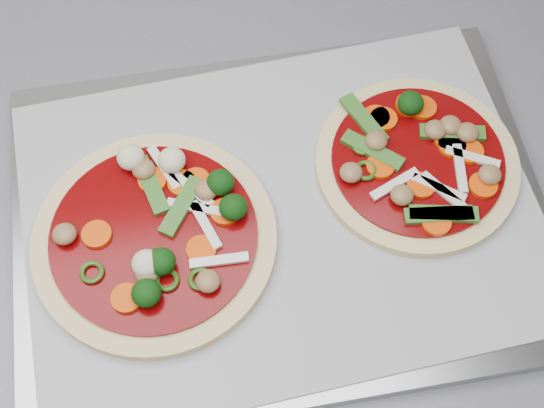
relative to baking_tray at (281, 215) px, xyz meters
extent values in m
cube|color=beige|center=(-0.01, 0.08, -0.48)|extent=(3.60, 0.60, 0.86)
cube|color=slate|center=(-0.01, 0.08, -0.03)|extent=(3.60, 0.60, 0.04)
cube|color=gray|center=(0.00, 0.00, 0.00)|extent=(0.47, 0.35, 0.01)
cube|color=#939499|center=(0.00, 0.00, 0.01)|extent=(0.46, 0.35, 0.00)
cylinder|color=#E2C384|center=(-0.11, -0.02, 0.02)|extent=(0.23, 0.23, 0.01)
cylinder|color=#670606|center=(-0.11, -0.02, 0.02)|extent=(0.19, 0.19, 0.00)
cylinder|color=#EA3400|center=(-0.05, 0.00, 0.03)|extent=(0.03, 0.03, 0.00)
ellipsoid|color=olive|center=(-0.06, 0.02, 0.03)|extent=(0.03, 0.03, 0.01)
cylinder|color=#EA3400|center=(-0.13, -0.07, 0.03)|extent=(0.03, 0.03, 0.00)
ellipsoid|color=beige|center=(-0.12, 0.06, 0.03)|extent=(0.03, 0.03, 0.02)
ellipsoid|color=#0D360B|center=(-0.05, 0.02, 0.03)|extent=(0.03, 0.03, 0.02)
cube|color=beige|center=(-0.07, 0.02, 0.03)|extent=(0.04, 0.04, 0.00)
cube|color=beige|center=(-0.09, 0.05, 0.03)|extent=(0.03, 0.05, 0.00)
ellipsoid|color=beige|center=(-0.12, -0.04, 0.03)|extent=(0.03, 0.03, 0.02)
ellipsoid|color=#0D360B|center=(-0.10, -0.04, 0.03)|extent=(0.03, 0.03, 0.02)
cube|color=beige|center=(-0.07, -0.01, 0.03)|extent=(0.02, 0.05, 0.00)
cube|color=beige|center=(-0.06, -0.05, 0.03)|extent=(0.05, 0.01, 0.00)
ellipsoid|color=olive|center=(-0.11, 0.04, 0.03)|extent=(0.03, 0.03, 0.01)
ellipsoid|color=beige|center=(-0.09, 0.05, 0.03)|extent=(0.03, 0.03, 0.02)
ellipsoid|color=#0D360B|center=(-0.12, -0.07, 0.03)|extent=(0.03, 0.03, 0.02)
cylinder|color=#EA3400|center=(-0.08, 0.03, 0.03)|extent=(0.03, 0.03, 0.00)
cylinder|color=#EA3400|center=(-0.07, -0.04, 0.03)|extent=(0.03, 0.03, 0.00)
ellipsoid|color=#0D360B|center=(-0.04, 0.00, 0.03)|extent=(0.03, 0.03, 0.02)
cube|color=beige|center=(-0.07, 0.00, 0.03)|extent=(0.05, 0.02, 0.00)
torus|color=#25480F|center=(-0.16, -0.04, 0.03)|extent=(0.03, 0.03, 0.00)
cube|color=#3F7129|center=(-0.11, 0.03, 0.03)|extent=(0.03, 0.06, 0.00)
torus|color=#25480F|center=(-0.10, -0.06, 0.03)|extent=(0.03, 0.03, 0.00)
ellipsoid|color=olive|center=(-0.12, -0.05, 0.03)|extent=(0.02, 0.02, 0.01)
cylinder|color=#EA3400|center=(-0.07, 0.03, 0.03)|extent=(0.03, 0.03, 0.00)
cylinder|color=#EA3400|center=(-0.16, -0.01, 0.03)|extent=(0.03, 0.03, 0.00)
cube|color=#3F7129|center=(-0.08, 0.01, 0.03)|extent=(0.04, 0.06, 0.00)
ellipsoid|color=olive|center=(-0.18, -0.01, 0.03)|extent=(0.03, 0.03, 0.01)
ellipsoid|color=olive|center=(-0.07, -0.07, 0.03)|extent=(0.03, 0.03, 0.01)
torus|color=#25480F|center=(-0.07, -0.06, 0.03)|extent=(0.03, 0.03, 0.00)
cylinder|color=#EA3400|center=(-0.11, 0.04, 0.03)|extent=(0.03, 0.03, 0.00)
cylinder|color=#E2C384|center=(0.13, 0.03, 0.01)|extent=(0.21, 0.21, 0.01)
cylinder|color=#670606|center=(0.13, 0.03, 0.02)|extent=(0.18, 0.18, 0.00)
cylinder|color=#EA3400|center=(0.14, 0.08, 0.02)|extent=(0.03, 0.03, 0.00)
cube|color=beige|center=(0.14, -0.01, 0.03)|extent=(0.03, 0.04, 0.00)
cylinder|color=#EA3400|center=(0.09, 0.02, 0.02)|extent=(0.04, 0.04, 0.00)
ellipsoid|color=olive|center=(0.17, 0.04, 0.03)|extent=(0.03, 0.03, 0.01)
cylinder|color=#EA3400|center=(0.10, 0.07, 0.02)|extent=(0.03, 0.03, 0.00)
ellipsoid|color=olive|center=(0.16, 0.05, 0.03)|extent=(0.03, 0.03, 0.01)
ellipsoid|color=olive|center=(0.10, -0.01, 0.03)|extent=(0.03, 0.03, 0.01)
cylinder|color=#EA3400|center=(0.10, 0.07, 0.02)|extent=(0.03, 0.03, 0.00)
ellipsoid|color=olive|center=(0.09, 0.05, 0.03)|extent=(0.02, 0.02, 0.01)
cube|color=beige|center=(0.14, -0.01, 0.03)|extent=(0.04, 0.03, 0.00)
cylinder|color=#EA3400|center=(0.12, 0.00, 0.02)|extent=(0.03, 0.03, 0.00)
ellipsoid|color=olive|center=(0.18, 0.00, 0.03)|extent=(0.02, 0.02, 0.01)
cylinder|color=#EA3400|center=(0.13, 0.08, 0.02)|extent=(0.04, 0.04, 0.00)
cylinder|color=#EA3400|center=(0.17, 0.03, 0.02)|extent=(0.03, 0.03, 0.00)
cube|color=beige|center=(0.17, 0.02, 0.03)|extent=(0.05, 0.03, 0.00)
cube|color=#3F7129|center=(0.13, -0.03, 0.03)|extent=(0.06, 0.02, 0.00)
ellipsoid|color=olive|center=(0.15, 0.05, 0.03)|extent=(0.03, 0.03, 0.01)
ellipsoid|color=olive|center=(0.06, 0.02, 0.03)|extent=(0.03, 0.03, 0.01)
torus|color=#25480F|center=(0.08, 0.04, 0.03)|extent=(0.02, 0.02, 0.00)
cube|color=#3F7129|center=(0.09, 0.04, 0.03)|extent=(0.05, 0.05, 0.00)
cube|color=#3F7129|center=(0.16, 0.05, 0.03)|extent=(0.06, 0.02, 0.00)
cube|color=#3F7129|center=(0.13, -0.03, 0.03)|extent=(0.06, 0.02, 0.00)
cube|color=beige|center=(0.10, 0.00, 0.03)|extent=(0.05, 0.03, 0.00)
cylinder|color=#EA3400|center=(0.16, 0.03, 0.02)|extent=(0.03, 0.03, 0.00)
cylinder|color=#EA3400|center=(0.13, -0.04, 0.02)|extent=(0.03, 0.03, 0.00)
cube|color=beige|center=(0.16, 0.01, 0.03)|extent=(0.01, 0.05, 0.00)
cylinder|color=#EA3400|center=(0.16, 0.04, 0.02)|extent=(0.03, 0.03, 0.00)
torus|color=#25480F|center=(0.08, 0.02, 0.03)|extent=(0.02, 0.02, 0.00)
cube|color=#3F7129|center=(0.09, 0.07, 0.03)|extent=(0.04, 0.06, 0.00)
ellipsoid|color=#0D360B|center=(0.13, 0.08, 0.03)|extent=(0.03, 0.03, 0.02)
cylinder|color=#EA3400|center=(0.17, -0.01, 0.02)|extent=(0.03, 0.03, 0.00)
camera|label=1|loc=(-0.05, -0.30, 0.59)|focal=50.00mm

